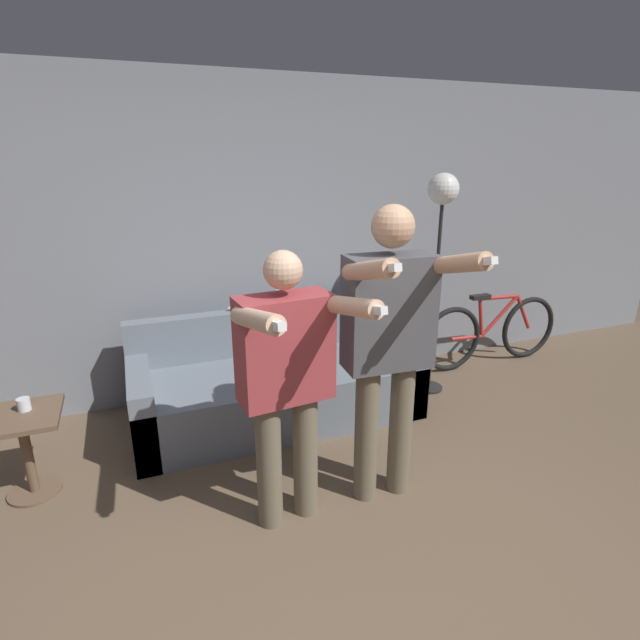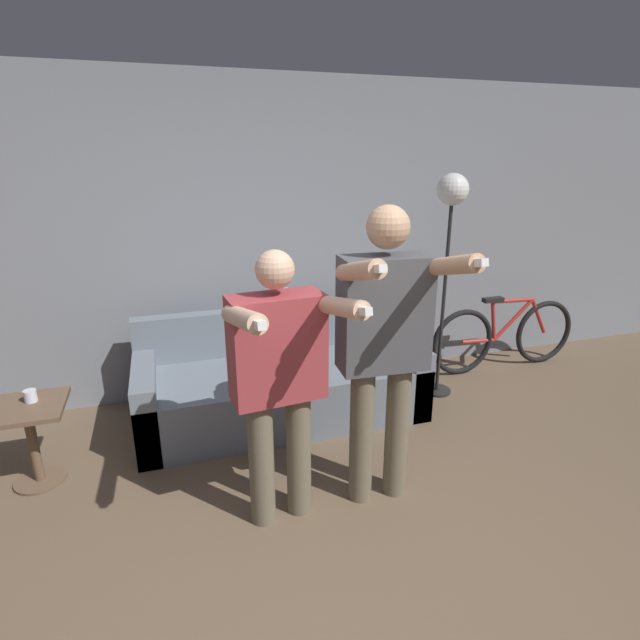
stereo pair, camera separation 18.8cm
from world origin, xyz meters
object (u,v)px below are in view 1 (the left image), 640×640
at_px(cat, 263,300).
at_px(floor_lamp, 441,214).
at_px(person_right, 389,336).
at_px(person_left, 287,374).
at_px(couch, 277,385).
at_px(bicycle, 491,332).
at_px(cup, 24,404).
at_px(side_table, 24,438).

height_order(cat, floor_lamp, floor_lamp).
bearing_deg(person_right, person_left, -176.37).
relative_size(couch, bicycle, 1.39).
bearing_deg(person_right, cup, 160.29).
bearing_deg(bicycle, person_left, -151.04).
xyz_separation_m(person_right, cup, (-1.98, 0.84, -0.46)).
relative_size(person_left, cat, 3.25).
bearing_deg(cup, floor_lamp, 5.51).
xyz_separation_m(side_table, cup, (0.02, 0.05, 0.19)).
relative_size(person_right, side_table, 3.25).
bearing_deg(person_left, side_table, 145.40).
xyz_separation_m(person_left, person_right, (0.60, 0.00, 0.13)).
relative_size(cat, cup, 6.28).
xyz_separation_m(cat, side_table, (-1.68, -0.72, -0.48)).
bearing_deg(floor_lamp, side_table, -173.57).
bearing_deg(cup, cat, 22.01).
distance_m(couch, floor_lamp, 1.89).
bearing_deg(person_left, cat, 74.41).
bearing_deg(bicycle, person_right, -144.14).
bearing_deg(person_right, cat, 105.25).
xyz_separation_m(person_right, bicycle, (1.94, 1.40, -0.70)).
xyz_separation_m(person_right, floor_lamp, (1.07, 1.14, 0.51)).
height_order(person_left, bicycle, person_left).
distance_m(cat, floor_lamp, 1.59).
height_order(floor_lamp, side_table, floor_lamp).
height_order(side_table, bicycle, bicycle).
xyz_separation_m(cat, bicycle, (2.26, -0.11, -0.53)).
xyz_separation_m(person_left, side_table, (-1.40, 0.79, -0.52)).
distance_m(person_left, floor_lamp, 2.12).
bearing_deg(bicycle, floor_lamp, -163.00).
relative_size(person_left, person_right, 0.89).
distance_m(couch, cat, 0.69).
bearing_deg(bicycle, couch, -174.17).
xyz_separation_m(couch, cup, (-1.66, -0.33, 0.31)).
bearing_deg(cup, couch, 11.21).
bearing_deg(cat, side_table, -156.75).
bearing_deg(floor_lamp, couch, 178.60).
xyz_separation_m(couch, floor_lamp, (1.39, -0.03, 1.27)).
relative_size(cup, bicycle, 0.05).
relative_size(person_right, bicycle, 1.12).
xyz_separation_m(couch, side_table, (-1.68, -0.38, 0.12)).
xyz_separation_m(couch, person_left, (-0.28, -1.17, 0.64)).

